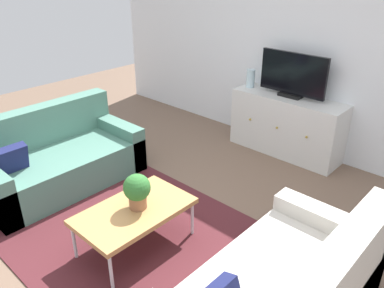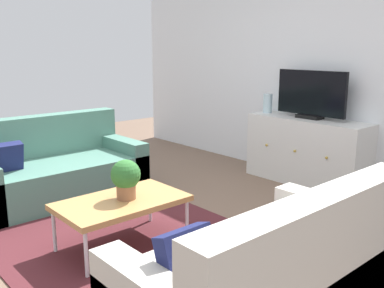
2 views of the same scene
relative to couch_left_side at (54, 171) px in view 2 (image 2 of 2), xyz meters
name	(u,v)px [view 2 (image 2 of 2)]	position (x,y,z in m)	size (l,w,h in m)	color
ground_plane	(142,237)	(1.44, 0.10, -0.27)	(10.00, 10.00, 0.00)	brown
wall_back	(322,64)	(1.44, 2.65, 1.08)	(6.40, 0.12, 2.70)	white
area_rug	(127,241)	(1.44, -0.05, -0.26)	(2.50, 1.90, 0.01)	#4C1E23
couch_left_side	(54,171)	(0.00, 0.00, 0.00)	(0.88, 1.70, 0.83)	#4C7A6B
couch_right_side	(274,280)	(2.88, 0.00, 0.00)	(0.88, 1.70, 0.83)	beige
coffee_table	(122,203)	(1.49, -0.11, 0.09)	(0.58, 0.98, 0.39)	#B7844C
potted_plant	(126,177)	(1.49, -0.06, 0.29)	(0.23, 0.23, 0.31)	#936042
tv_console	(307,151)	(1.48, 2.37, 0.11)	(1.42, 0.47, 0.75)	silver
flat_screen_tv	(311,95)	(1.48, 2.39, 0.75)	(0.86, 0.16, 0.54)	black
glass_vase	(268,103)	(0.90, 2.37, 0.60)	(0.11, 0.11, 0.23)	silver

